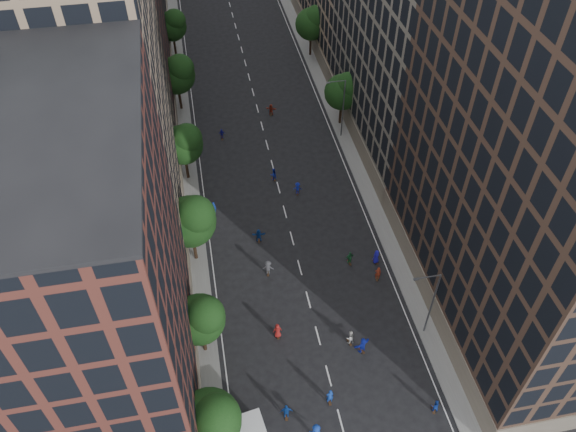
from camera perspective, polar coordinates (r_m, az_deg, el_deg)
The scene contains 35 objects.
ground at distance 74.85m, azimuth -1.52°, elevation 4.94°, with size 240.00×240.00×0.00m, color black.
sidewalk_left at distance 80.21m, azimuth -10.99°, elevation 7.25°, with size 4.00×105.00×0.15m, color slate.
sidewalk_right at distance 82.79m, azimuth 5.90°, elevation 9.25°, with size 4.00×105.00×0.15m, color slate.
bldg_left_a at distance 44.38m, azimuth -20.20°, elevation -7.36°, with size 14.00×22.00×30.00m, color #552720.
bldg_left_b at distance 61.14m, azimuth -19.22°, elevation 11.73°, with size 14.00×26.00×34.00m, color #91795F.
bldg_left_c at distance 82.66m, azimuth -17.85°, elevation 18.57°, with size 14.00×20.00×28.00m, color #552720.
bldg_right_a at distance 51.80m, azimuth 24.46°, elevation 4.73°, with size 14.00×30.00×36.00m, color #422E23.
bldg_right_b at distance 73.79m, azimuth 13.16°, elevation 18.48°, with size 14.00×28.00×33.00m, color #696257.
tree_left_0 at distance 47.02m, azimuth -7.80°, elevation -19.87°, with size 5.20×5.20×8.83m.
tree_left_1 at distance 52.48m, azimuth -8.80°, elevation -10.21°, with size 4.80×4.80×8.21m.
tree_left_2 at distance 59.64m, azimuth -9.77°, elevation -0.38°, with size 5.60×5.60×9.45m.
tree_left_3 at distance 70.61m, azimuth -10.50°, elevation 7.30°, with size 5.00×5.00×8.58m.
tree_left_4 at distance 83.79m, azimuth -11.17°, elevation 14.02°, with size 5.40×5.40×9.08m.
tree_left_5 at distance 98.14m, azimuth -11.64°, elevation 18.51°, with size 4.80×4.80×8.33m.
tree_right_a at distance 79.81m, azimuth 5.70°, elevation 12.59°, with size 5.00×5.00×8.39m.
tree_right_b at distance 96.52m, azimuth 2.50°, elevation 19.07°, with size 5.20×5.20×8.83m.
streetlamp_near at distance 55.13m, azimuth 14.29°, elevation -8.37°, with size 2.64×0.22×9.06m.
streetlamp_far at distance 77.53m, azimuth 5.48°, elevation 11.12°, with size 2.64×0.22×9.06m.
skater_1 at distance 53.24m, azimuth 4.26°, elevation -17.81°, with size 0.71×0.46×1.93m, color #143DAA.
skater_2 at distance 54.52m, azimuth 14.70°, elevation -18.15°, with size 0.76×0.59×1.57m, color navy.
skater_3 at distance 51.78m, azimuth 2.87°, elevation -21.06°, with size 1.23×0.71×1.90m, color #1436A3.
skater_4 at distance 52.50m, azimuth -0.16°, elevation -19.25°, with size 1.11×0.46×1.89m, color #123E98.
skater_5 at distance 56.17m, azimuth 7.58°, elevation -12.89°, with size 1.81×0.58×1.95m, color #1524AE.
skater_6 at distance 56.66m, azimuth -1.07°, elevation -11.59°, with size 0.91×0.59×1.85m, color maroon.
skater_7 at distance 61.78m, azimuth 9.11°, elevation -5.77°, with size 0.65×0.43×1.78m, color maroon.
skater_8 at distance 56.60m, azimuth 6.31°, elevation -12.18°, with size 0.86×0.67×1.77m, color white.
skater_9 at distance 61.43m, azimuth -2.04°, elevation -5.30°, with size 1.24×0.71×1.92m, color #414146.
skater_10 at distance 62.83m, azimuth 6.30°, elevation -4.25°, with size 1.02×0.42×1.74m, color #1D6332.
skater_11 at distance 64.80m, azimuth -3.00°, elevation -2.01°, with size 1.58×0.50×1.70m, color navy.
skater_12 at distance 63.25m, azimuth 8.95°, elevation -4.14°, with size 0.88×0.57×1.81m, color #1B15AF.
skater_13 at distance 68.62m, azimuth -7.55°, elevation 0.86°, with size 0.59×0.39×1.62m, color navy.
skater_14 at distance 72.48m, azimuth -1.50°, elevation 4.24°, with size 0.83×0.65×1.72m, color #1525AD.
skater_15 at distance 70.49m, azimuth 0.98°, elevation 2.82°, with size 1.09×0.63×1.68m, color navy.
skater_16 at distance 79.84m, azimuth -6.73°, elevation 8.25°, with size 0.89×0.37×1.52m, color #131294.
skater_17 at distance 84.00m, azimuth -1.74°, elevation 10.73°, with size 1.59×0.51×1.72m, color maroon.
Camera 1 is at (-8.79, -16.52, 48.28)m, focal length 35.00 mm.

